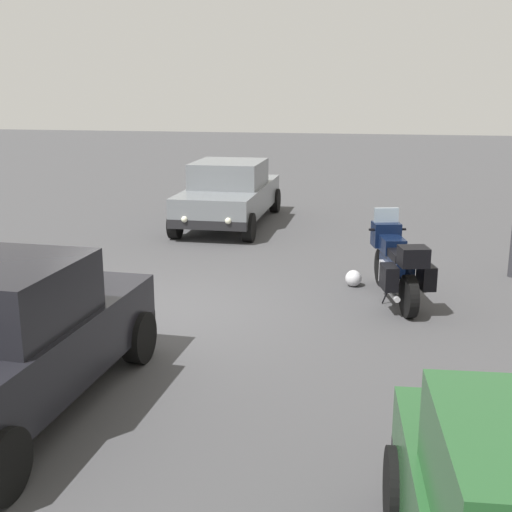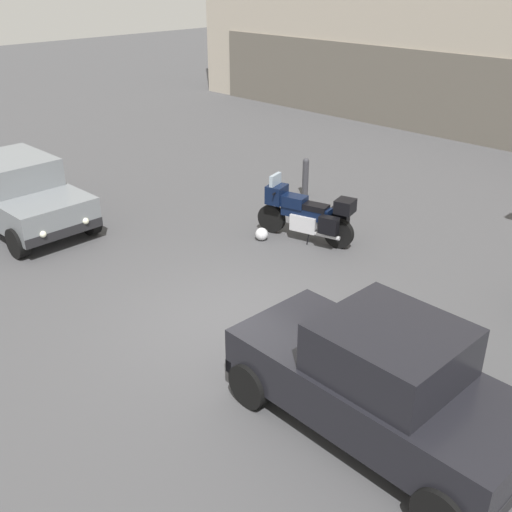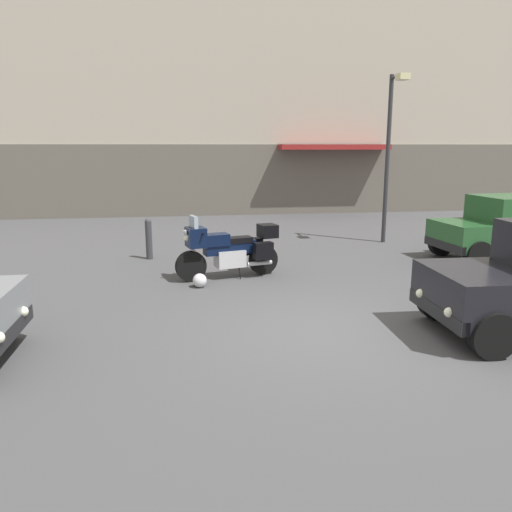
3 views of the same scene
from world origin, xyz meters
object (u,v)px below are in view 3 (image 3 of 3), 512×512
(motorcycle, at_px, (230,249))
(helmet, at_px, (200,280))
(streetlamp_curbside, at_px, (390,142))
(bollard_curbside, at_px, (149,238))
(car_compact_side, at_px, (506,228))

(motorcycle, bearing_deg, helmet, 31.49)
(helmet, distance_m, streetlamp_curbside, 7.27)
(bollard_curbside, bearing_deg, streetlamp_curbside, 9.90)
(helmet, relative_size, streetlamp_curbside, 0.06)
(helmet, bearing_deg, streetlamp_curbside, 35.61)
(bollard_curbside, bearing_deg, motorcycle, -49.26)
(motorcycle, xyz_separation_m, car_compact_side, (6.86, 0.79, 0.15))
(bollard_curbside, bearing_deg, helmet, -67.87)
(car_compact_side, height_order, streetlamp_curbside, streetlamp_curbside)
(helmet, relative_size, car_compact_side, 0.08)
(streetlamp_curbside, bearing_deg, motorcycle, -146.00)
(motorcycle, xyz_separation_m, helmet, (-0.67, -0.68, -0.48))
(streetlamp_curbside, bearing_deg, helmet, -144.39)
(helmet, xyz_separation_m, bollard_curbside, (-1.13, 2.78, 0.39))
(streetlamp_curbside, distance_m, bollard_curbside, 7.10)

